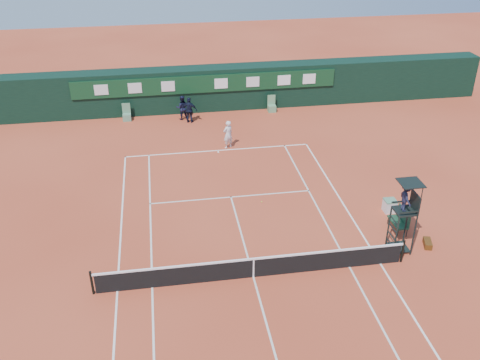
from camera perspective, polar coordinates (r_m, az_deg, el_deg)
name	(u,v)px	position (r m, az deg, el deg)	size (l,w,h in m)	color
ground	(253,277)	(22.29, 1.43, -10.30)	(90.00, 90.00, 0.00)	#C94E2F
court_lines	(253,277)	(22.29, 1.43, -10.29)	(11.05, 23.85, 0.01)	white
tennis_net	(253,267)	(21.97, 1.45, -9.28)	(12.90, 0.10, 1.10)	black
back_wall	(205,88)	(37.93, -3.70, 9.73)	(40.00, 1.65, 3.00)	black
linesman_chair_left	(127,116)	(37.11, -11.98, 6.72)	(0.55, 0.50, 1.15)	slate
linesman_chair_right	(272,107)	(37.84, 3.41, 7.77)	(0.55, 0.50, 1.15)	#5E9064
umpire_chair	(406,203)	(23.39, 17.28, -2.31)	(0.96, 0.95, 3.42)	black
player_bench	(401,219)	(25.72, 16.76, -4.04)	(0.56, 1.20, 1.10)	#193E27
tennis_bag	(427,243)	(25.31, 19.37, -6.39)	(0.31, 0.71, 0.27)	black
cooler	(390,206)	(27.15, 15.67, -2.64)	(0.57, 0.57, 0.65)	silver
tennis_ball	(262,202)	(27.02, 2.33, -2.34)	(0.07, 0.07, 0.07)	#B9D631
player	(228,134)	(32.19, -1.29, 4.88)	(0.64, 0.42, 1.75)	silver
ball_kid_left	(182,108)	(36.50, -6.20, 7.68)	(0.81, 0.63, 1.66)	black
ball_kid_right	(190,110)	(35.91, -5.40, 7.43)	(1.03, 0.43, 1.75)	black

